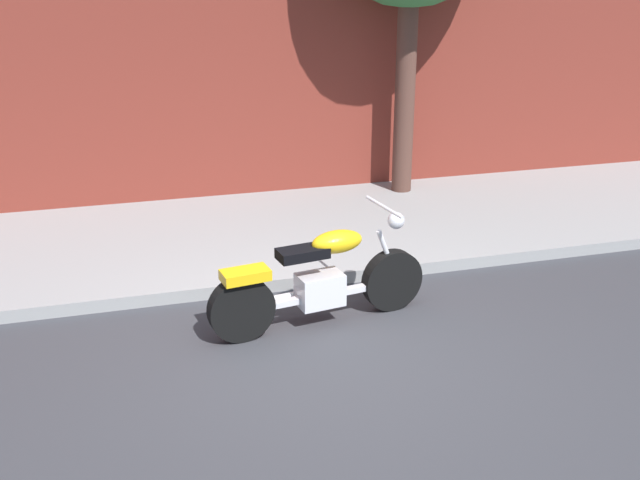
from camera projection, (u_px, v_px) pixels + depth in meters
ground_plane at (328, 358)px, 6.71m from camera, size 60.00×60.00×0.00m
sidewalk at (259, 235)px, 9.48m from camera, size 20.57×3.19×0.14m
motorcycle at (320, 281)px, 7.19m from camera, size 2.24×0.72×1.14m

